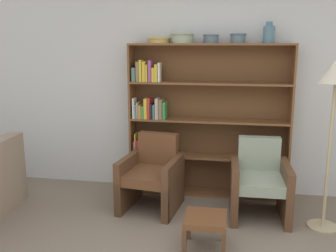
{
  "coord_description": "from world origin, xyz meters",
  "views": [
    {
      "loc": [
        0.08,
        -2.29,
        1.9
      ],
      "look_at": [
        -0.66,
        2.06,
        0.95
      ],
      "focal_mm": 40.0,
      "sensor_mm": 36.0,
      "label": 1
    }
  ],
  "objects": [
    {
      "name": "vase_tall",
      "position": [
        0.49,
        2.35,
        2.04
      ],
      "size": [
        0.14,
        0.14,
        0.25
      ],
      "color": "slate",
      "rests_on": "bookshelf"
    },
    {
      "name": "bowl_copper",
      "position": [
        -0.19,
        2.35,
        1.99
      ],
      "size": [
        0.2,
        0.2,
        0.11
      ],
      "color": "slate",
      "rests_on": "bookshelf"
    },
    {
      "name": "wall_back",
      "position": [
        0.0,
        2.54,
        1.38
      ],
      "size": [
        12.0,
        0.06,
        2.75
      ],
      "color": "silver",
      "rests_on": "ground"
    },
    {
      "name": "armchair_leather",
      "position": [
        -0.81,
        1.81,
        0.39
      ],
      "size": [
        0.73,
        0.76,
        0.86
      ],
      "rotation": [
        0.0,
        0.0,
        3.0
      ],
      "color": "brown",
      "rests_on": "ground"
    },
    {
      "name": "floor_lamp",
      "position": [
        1.09,
        1.62,
        1.53
      ],
      "size": [
        0.37,
        0.37,
        1.78
      ],
      "color": "tan",
      "rests_on": "ground"
    },
    {
      "name": "armchair_cushioned",
      "position": [
        0.43,
        1.81,
        0.39
      ],
      "size": [
        0.65,
        0.69,
        0.86
      ],
      "rotation": [
        0.0,
        0.0,
        3.16
      ],
      "color": "brown",
      "rests_on": "ground"
    },
    {
      "name": "bowl_stoneware",
      "position": [
        0.13,
        2.35,
        1.99
      ],
      "size": [
        0.2,
        0.2,
        0.12
      ],
      "color": "slate",
      "rests_on": "bookshelf"
    },
    {
      "name": "footstool",
      "position": [
        -0.12,
        0.96,
        0.28
      ],
      "size": [
        0.39,
        0.39,
        0.34
      ],
      "color": "brown",
      "rests_on": "ground"
    },
    {
      "name": "bowl_sage",
      "position": [
        -0.54,
        2.35,
        2.0
      ],
      "size": [
        0.29,
        0.29,
        0.12
      ],
      "color": "gray",
      "rests_on": "bookshelf"
    },
    {
      "name": "bookshelf",
      "position": [
        -0.39,
        2.37,
        0.94
      ],
      "size": [
        2.01,
        0.3,
        1.93
      ],
      "color": "brown",
      "rests_on": "ground"
    },
    {
      "name": "bowl_brass",
      "position": [
        -0.83,
        2.35,
        1.97
      ],
      "size": [
        0.29,
        0.29,
        0.07
      ],
      "color": "tan",
      "rests_on": "bookshelf"
    }
  ]
}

